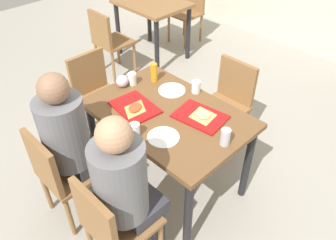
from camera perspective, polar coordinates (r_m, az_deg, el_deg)
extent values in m
cube|color=#9E998E|center=(3.02, 0.00, -10.42)|extent=(10.00, 10.00, 0.02)
cube|color=brown|center=(2.49, 0.00, 1.02)|extent=(1.20, 0.81, 0.04)
cylinder|color=black|center=(2.91, -12.40, -3.28)|extent=(0.06, 0.06, 0.73)
cylinder|color=black|center=(2.34, 3.44, -16.06)|extent=(0.06, 0.06, 0.73)
cylinder|color=black|center=(3.22, -2.40, 2.46)|extent=(0.06, 0.06, 0.73)
cylinder|color=black|center=(2.72, 13.39, -7.24)|extent=(0.06, 0.06, 0.73)
cube|color=olive|center=(2.60, -16.07, -8.45)|extent=(0.40, 0.40, 0.03)
cube|color=olive|center=(2.41, -20.57, -7.02)|extent=(0.38, 0.04, 0.40)
cylinder|color=olive|center=(2.91, -14.26, -7.97)|extent=(0.04, 0.04, 0.41)
cylinder|color=olive|center=(2.71, -10.23, -11.83)|extent=(0.04, 0.04, 0.41)
cylinder|color=olive|center=(2.83, -20.04, -11.28)|extent=(0.04, 0.04, 0.41)
cylinder|color=olive|center=(2.62, -16.39, -15.62)|extent=(0.04, 0.04, 0.41)
cube|color=olive|center=(2.25, -7.71, -16.74)|extent=(0.40, 0.40, 0.03)
cube|color=olive|center=(2.03, -12.35, -16.06)|extent=(0.38, 0.04, 0.40)
cylinder|color=olive|center=(2.57, -6.67, -15.12)|extent=(0.04, 0.04, 0.41)
cylinder|color=olive|center=(2.42, -1.23, -19.85)|extent=(0.04, 0.04, 0.41)
cylinder|color=olive|center=(2.48, -13.09, -19.34)|extent=(0.04, 0.04, 0.41)
cube|color=olive|center=(3.12, 9.24, 1.98)|extent=(0.40, 0.40, 0.03)
cube|color=olive|center=(3.12, 11.67, 6.52)|extent=(0.38, 0.04, 0.40)
cylinder|color=olive|center=(3.08, 9.36, -4.02)|extent=(0.04, 0.04, 0.41)
cylinder|color=olive|center=(3.23, 4.62, -1.14)|extent=(0.04, 0.04, 0.41)
cylinder|color=olive|center=(3.30, 12.97, -1.14)|extent=(0.04, 0.04, 0.41)
cylinder|color=olive|center=(3.44, 8.38, 1.43)|extent=(0.04, 0.04, 0.41)
cube|color=olive|center=(3.26, -11.24, 3.47)|extent=(0.40, 0.40, 0.03)
cube|color=olive|center=(3.27, -13.56, 7.81)|extent=(0.04, 0.38, 0.40)
cylinder|color=olive|center=(3.35, -6.74, 0.40)|extent=(0.04, 0.04, 0.41)
cylinder|color=olive|center=(3.20, -11.42, -2.27)|extent=(0.04, 0.04, 0.41)
cylinder|color=olive|center=(3.57, -10.20, 2.81)|extent=(0.04, 0.04, 0.41)
cylinder|color=olive|center=(3.44, -14.71, 0.41)|extent=(0.04, 0.04, 0.41)
cylinder|color=#383842|center=(2.86, -12.31, -8.14)|extent=(0.10, 0.10, 0.44)
cylinder|color=#383842|center=(2.77, -10.39, -9.92)|extent=(0.10, 0.10, 0.44)
cube|color=#383842|center=(2.59, -13.91, -6.07)|extent=(0.32, 0.28, 0.10)
cylinder|color=slate|center=(2.35, -17.25, -1.98)|extent=(0.32, 0.32, 0.52)
sphere|color=#8C664C|center=(2.15, -18.99, 5.10)|extent=(0.20, 0.20, 0.20)
cylinder|color=#383842|center=(2.54, -4.28, -15.38)|extent=(0.10, 0.10, 0.44)
cylinder|color=#383842|center=(2.47, -1.70, -17.56)|extent=(0.10, 0.10, 0.44)
cube|color=#383842|center=(2.24, -5.19, -13.95)|extent=(0.32, 0.28, 0.10)
cylinder|color=slate|center=(1.96, -8.18, -10.21)|extent=(0.32, 0.32, 0.52)
sphere|color=tan|center=(1.72, -9.23, -2.53)|extent=(0.20, 0.20, 0.20)
cube|color=#B21414|center=(2.52, -5.65, 2.20)|extent=(0.39, 0.30, 0.02)
cube|color=#B21414|center=(2.43, 5.51, 0.62)|extent=(0.39, 0.31, 0.02)
cylinder|color=white|center=(2.71, 0.67, 5.11)|extent=(0.22, 0.22, 0.01)
cylinder|color=white|center=(2.26, -0.80, -2.94)|extent=(0.22, 0.22, 0.01)
pyramid|color=tan|center=(2.49, -5.65, 1.97)|extent=(0.19, 0.22, 0.01)
ellipsoid|color=#B74723|center=(2.48, -5.67, 2.15)|extent=(0.14, 0.15, 0.01)
pyramid|color=#DBAD60|center=(2.43, 5.99, 0.83)|extent=(0.22, 0.22, 0.01)
ellipsoid|color=#D8C67F|center=(2.42, 6.00, 1.01)|extent=(0.16, 0.16, 0.01)
cylinder|color=white|center=(2.67, 4.81, 5.67)|extent=(0.07, 0.07, 0.10)
cylinder|color=white|center=(2.25, -5.69, -1.70)|extent=(0.07, 0.07, 0.10)
cylinder|color=white|center=(2.78, -6.12, 7.00)|extent=(0.07, 0.07, 0.10)
cylinder|color=#B7BCC6|center=(2.20, 9.76, -2.88)|extent=(0.07, 0.07, 0.12)
cylinder|color=orange|center=(2.79, -2.41, 8.10)|extent=(0.06, 0.06, 0.16)
sphere|color=silver|center=(2.76, -7.82, 6.59)|extent=(0.10, 0.10, 0.10)
cube|color=olive|center=(4.56, -2.77, 19.28)|extent=(0.90, 0.70, 0.04)
cylinder|color=black|center=(4.82, -8.52, 15.08)|extent=(0.06, 0.06, 0.73)
cylinder|color=black|center=(4.27, -1.92, 12.25)|extent=(0.06, 0.06, 0.73)
cylinder|color=black|center=(5.15, -3.22, 17.04)|extent=(0.06, 0.06, 0.73)
cylinder|color=black|center=(4.64, 3.47, 14.50)|extent=(0.06, 0.06, 0.73)
cube|color=olive|center=(4.31, -9.17, 13.02)|extent=(0.40, 0.40, 0.03)
cube|color=olive|center=(4.13, -11.52, 14.85)|extent=(0.38, 0.04, 0.40)
cylinder|color=olive|center=(4.62, -8.50, 11.86)|extent=(0.04, 0.04, 0.41)
cylinder|color=olive|center=(4.38, -5.72, 10.50)|extent=(0.04, 0.04, 0.41)
cylinder|color=olive|center=(4.45, -11.99, 10.34)|extent=(0.04, 0.04, 0.41)
cylinder|color=olive|center=(4.20, -9.29, 8.86)|extent=(0.04, 0.04, 0.41)
cube|color=olive|center=(5.11, 2.98, 17.63)|extent=(0.40, 0.40, 0.03)
cylinder|color=olive|center=(4.97, 3.00, 14.24)|extent=(0.04, 0.04, 0.41)
cylinder|color=olive|center=(5.18, 0.15, 15.37)|extent=(0.04, 0.04, 0.41)
cylinder|color=olive|center=(5.21, 5.64, 15.29)|extent=(0.04, 0.04, 0.41)
cylinder|color=olive|center=(5.41, 2.81, 16.36)|extent=(0.04, 0.04, 0.41)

